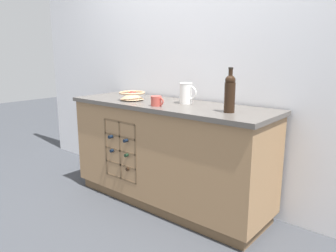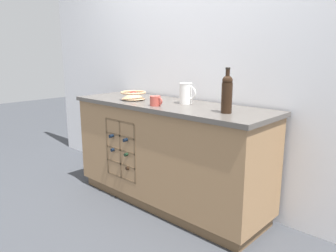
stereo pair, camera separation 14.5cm
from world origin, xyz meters
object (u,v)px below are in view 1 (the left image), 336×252
(white_pitcher, at_px, (186,93))
(ceramic_mug, at_px, (157,101))
(fruit_bowl, at_px, (132,95))
(standing_wine_bottle, at_px, (230,93))

(white_pitcher, xyz_separation_m, ceramic_mug, (-0.11, -0.24, -0.05))
(ceramic_mug, bearing_deg, fruit_bowl, 165.84)
(white_pitcher, height_order, ceramic_mug, white_pitcher)
(white_pitcher, height_order, standing_wine_bottle, standing_wine_bottle)
(ceramic_mug, distance_m, standing_wine_bottle, 0.60)
(ceramic_mug, bearing_deg, white_pitcher, 65.64)
(fruit_bowl, bearing_deg, ceramic_mug, -14.16)
(fruit_bowl, distance_m, white_pitcher, 0.50)
(ceramic_mug, relative_size, standing_wine_bottle, 0.38)
(ceramic_mug, height_order, standing_wine_bottle, standing_wine_bottle)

